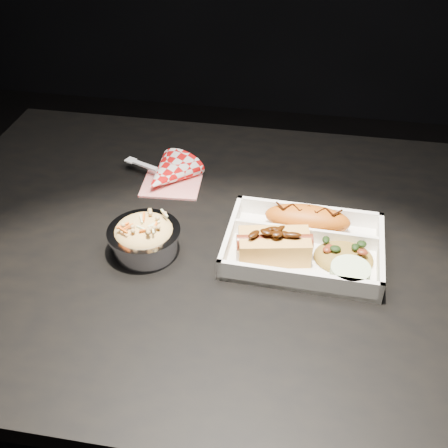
{
  "coord_description": "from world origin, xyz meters",
  "views": [
    {
      "loc": [
        0.07,
        -0.73,
        1.35
      ],
      "look_at": [
        -0.05,
        -0.04,
        0.81
      ],
      "focal_mm": 45.0,
      "sensor_mm": 36.0,
      "label": 1
    }
  ],
  "objects_px": {
    "dining_table": "(254,280)",
    "fried_pastry": "(307,219)",
    "food_tray": "(303,248)",
    "hotdog": "(274,244)",
    "foil_coleslaw_cup": "(144,236)",
    "napkin_fork": "(167,175)"
  },
  "relations": [
    {
      "from": "hotdog",
      "to": "napkin_fork",
      "type": "relative_size",
      "value": 0.75
    },
    {
      "from": "fried_pastry",
      "to": "hotdog",
      "type": "height_order",
      "value": "hotdog"
    },
    {
      "from": "dining_table",
      "to": "napkin_fork",
      "type": "height_order",
      "value": "napkin_fork"
    },
    {
      "from": "hotdog",
      "to": "napkin_fork",
      "type": "xyz_separation_m",
      "value": [
        -0.23,
        0.19,
        -0.02
      ]
    },
    {
      "from": "fried_pastry",
      "to": "foil_coleslaw_cup",
      "type": "relative_size",
      "value": 1.22
    },
    {
      "from": "foil_coleslaw_cup",
      "to": "fried_pastry",
      "type": "bearing_deg",
      "value": 20.33
    },
    {
      "from": "dining_table",
      "to": "foil_coleslaw_cup",
      "type": "xyz_separation_m",
      "value": [
        -0.18,
        -0.06,
        0.12
      ]
    },
    {
      "from": "food_tray",
      "to": "foil_coleslaw_cup",
      "type": "xyz_separation_m",
      "value": [
        -0.25,
        -0.04,
        0.02
      ]
    },
    {
      "from": "foil_coleslaw_cup",
      "to": "napkin_fork",
      "type": "relative_size",
      "value": 0.72
    },
    {
      "from": "foil_coleslaw_cup",
      "to": "napkin_fork",
      "type": "height_order",
      "value": "foil_coleslaw_cup"
    },
    {
      "from": "dining_table",
      "to": "fried_pastry",
      "type": "bearing_deg",
      "value": 24.73
    },
    {
      "from": "dining_table",
      "to": "fried_pastry",
      "type": "height_order",
      "value": "fried_pastry"
    },
    {
      "from": "dining_table",
      "to": "fried_pastry",
      "type": "distance_m",
      "value": 0.15
    },
    {
      "from": "food_tray",
      "to": "hotdog",
      "type": "distance_m",
      "value": 0.06
    },
    {
      "from": "fried_pastry",
      "to": "food_tray",
      "type": "bearing_deg",
      "value": -91.91
    },
    {
      "from": "foil_coleslaw_cup",
      "to": "dining_table",
      "type": "bearing_deg",
      "value": 18.19
    },
    {
      "from": "fried_pastry",
      "to": "dining_table",
      "type": "bearing_deg",
      "value": -155.27
    },
    {
      "from": "dining_table",
      "to": "napkin_fork",
      "type": "bearing_deg",
      "value": 142.31
    },
    {
      "from": "food_tray",
      "to": "fried_pastry",
      "type": "xyz_separation_m",
      "value": [
        0.0,
        0.06,
        0.02
      ]
    },
    {
      "from": "fried_pastry",
      "to": "hotdog",
      "type": "relative_size",
      "value": 1.18
    },
    {
      "from": "dining_table",
      "to": "napkin_fork",
      "type": "relative_size",
      "value": 7.37
    },
    {
      "from": "hotdog",
      "to": "foil_coleslaw_cup",
      "type": "distance_m",
      "value": 0.21
    }
  ]
}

